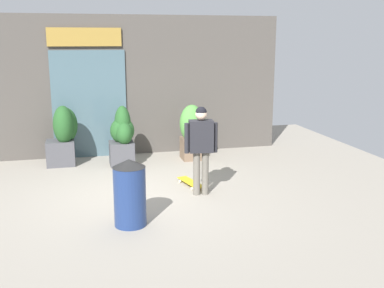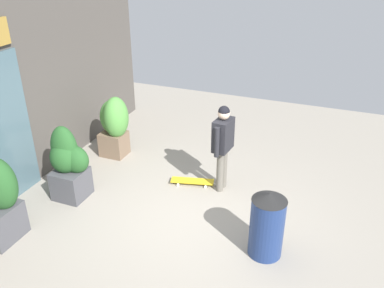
# 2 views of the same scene
# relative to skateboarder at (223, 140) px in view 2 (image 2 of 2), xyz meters

# --- Properties ---
(ground_plane) EXTENTS (12.00, 12.00, 0.00)m
(ground_plane) POSITION_rel_skateboarder_xyz_m (-0.99, 0.20, -1.02)
(ground_plane) COLOR gray
(building_facade) EXTENTS (7.81, 0.31, 3.43)m
(building_facade) POSITION_rel_skateboarder_xyz_m (-1.03, 3.54, 0.69)
(building_facade) COLOR #4C4742
(building_facade) RESTS_ON ground_plane
(skateboarder) EXTENTS (0.61, 0.31, 1.67)m
(skateboarder) POSITION_rel_skateboarder_xyz_m (0.00, 0.00, 0.00)
(skateboarder) COLOR #666056
(skateboarder) RESTS_ON ground_plane
(skateboard) EXTENTS (0.41, 0.85, 0.08)m
(skateboard) POSITION_rel_skateboarder_xyz_m (-0.06, 0.56, -0.96)
(skateboard) COLOR gold
(skateboard) RESTS_ON ground_plane
(planter_box_right) EXTENTS (0.68, 0.68, 1.34)m
(planter_box_right) POSITION_rel_skateboarder_xyz_m (0.48, 2.54, -0.27)
(planter_box_right) COLOR brown
(planter_box_right) RESTS_ON ground_plane
(planter_box_mid) EXTENTS (0.59, 0.70, 1.37)m
(planter_box_mid) POSITION_rel_skateboarder_xyz_m (-1.21, 2.47, -0.33)
(planter_box_mid) COLOR #47474C
(planter_box_mid) RESTS_ON ground_plane
(trash_bin) EXTENTS (0.51, 0.51, 1.07)m
(trash_bin) POSITION_rel_skateboarder_xyz_m (-1.45, -1.15, -0.48)
(trash_bin) COLOR navy
(trash_bin) RESTS_ON ground_plane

